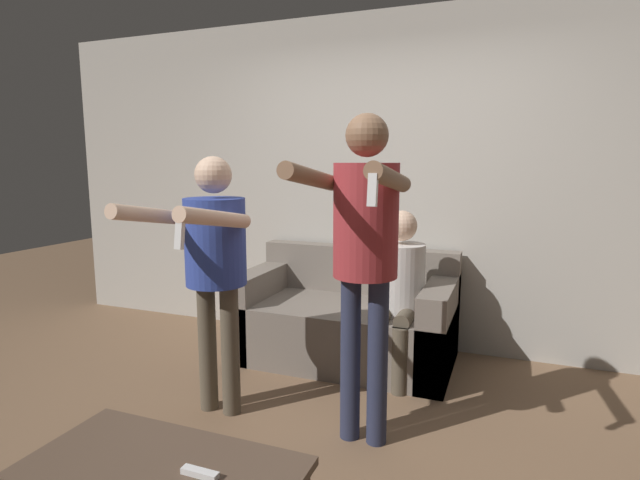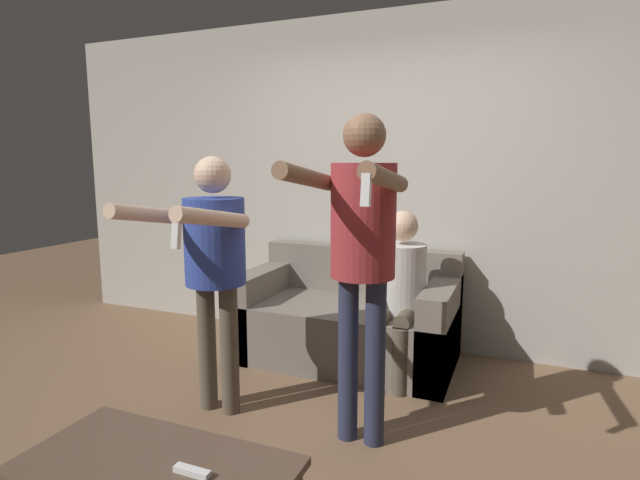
{
  "view_description": "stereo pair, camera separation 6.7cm",
  "coord_description": "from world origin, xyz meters",
  "px_view_note": "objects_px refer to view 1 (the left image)",
  "views": [
    {
      "loc": [
        0.94,
        -2.33,
        1.51
      ],
      "look_at": [
        -0.22,
        0.66,
        1.02
      ],
      "focal_mm": 28.0,
      "sensor_mm": 36.0,
      "label": 1
    },
    {
      "loc": [
        1.01,
        -2.31,
        1.51
      ],
      "look_at": [
        -0.22,
        0.66,
        1.02
      ],
      "focal_mm": 28.0,
      "sensor_mm": 36.0,
      "label": 2
    }
  ],
  "objects_px": {
    "person_standing_left": "(214,255)",
    "remote_far": "(200,473)",
    "couch": "(346,321)",
    "person_seated": "(399,286)",
    "coffee_table": "(162,474)",
    "person_standing_right": "(364,240)"
  },
  "relations": [
    {
      "from": "couch",
      "to": "coffee_table",
      "type": "bearing_deg",
      "value": -91.15
    },
    {
      "from": "couch",
      "to": "person_seated",
      "type": "relative_size",
      "value": 1.37
    },
    {
      "from": "person_standing_left",
      "to": "person_standing_right",
      "type": "bearing_deg",
      "value": 0.18
    },
    {
      "from": "person_standing_right",
      "to": "person_seated",
      "type": "relative_size",
      "value": 1.48
    },
    {
      "from": "person_standing_left",
      "to": "person_standing_right",
      "type": "xyz_separation_m",
      "value": [
        0.91,
        0.0,
        0.14
      ]
    },
    {
      "from": "person_standing_right",
      "to": "coffee_table",
      "type": "height_order",
      "value": "person_standing_right"
    },
    {
      "from": "person_seated",
      "to": "remote_far",
      "type": "xyz_separation_m",
      "value": [
        -0.32,
        -1.94,
        -0.29
      ]
    },
    {
      "from": "coffee_table",
      "to": "person_seated",
      "type": "bearing_deg",
      "value": 75.83
    },
    {
      "from": "couch",
      "to": "remote_far",
      "type": "xyz_separation_m",
      "value": [
        0.13,
        -2.14,
        0.08
      ]
    },
    {
      "from": "remote_far",
      "to": "person_standing_right",
      "type": "bearing_deg",
      "value": 72.59
    },
    {
      "from": "person_seated",
      "to": "remote_far",
      "type": "height_order",
      "value": "person_seated"
    },
    {
      "from": "person_standing_left",
      "to": "coffee_table",
      "type": "bearing_deg",
      "value": -68.16
    },
    {
      "from": "person_seated",
      "to": "coffee_table",
      "type": "distance_m",
      "value": 2.03
    },
    {
      "from": "coffee_table",
      "to": "remote_far",
      "type": "relative_size",
      "value": 7.21
    },
    {
      "from": "person_standing_left",
      "to": "coffee_table",
      "type": "distance_m",
      "value": 1.29
    },
    {
      "from": "couch",
      "to": "person_seated",
      "type": "height_order",
      "value": "person_seated"
    },
    {
      "from": "person_standing_right",
      "to": "coffee_table",
      "type": "distance_m",
      "value": 1.39
    },
    {
      "from": "person_standing_left",
      "to": "remote_far",
      "type": "height_order",
      "value": "person_standing_left"
    },
    {
      "from": "person_standing_left",
      "to": "coffee_table",
      "type": "xyz_separation_m",
      "value": [
        0.41,
        -1.03,
        -0.65
      ]
    },
    {
      "from": "person_standing_left",
      "to": "remote_far",
      "type": "bearing_deg",
      "value": -60.23
    },
    {
      "from": "couch",
      "to": "person_standing_right",
      "type": "height_order",
      "value": "person_standing_right"
    },
    {
      "from": "person_standing_left",
      "to": "person_standing_right",
      "type": "relative_size",
      "value": 0.88
    }
  ]
}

